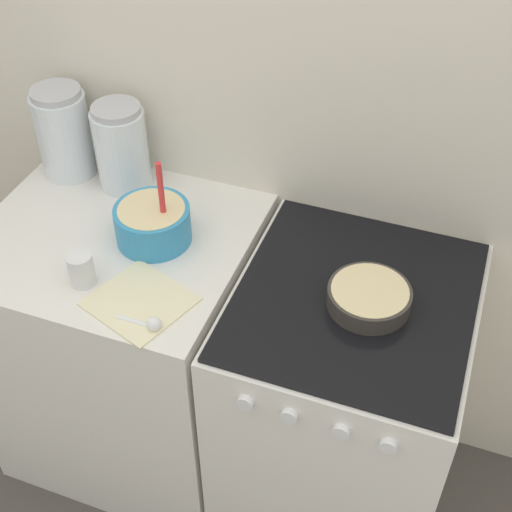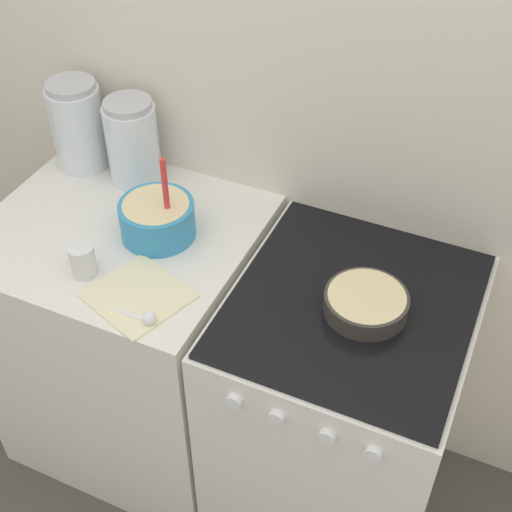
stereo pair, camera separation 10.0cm
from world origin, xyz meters
TOP-DOWN VIEW (x-y plane):
  - wall_back at (0.00, 0.69)m, footprint 4.50×0.05m
  - countertop_cabinet at (-0.38, 0.33)m, footprint 0.75×0.67m
  - stove at (0.32, 0.33)m, footprint 0.61×0.69m
  - mixing_bowl at (-0.25, 0.36)m, footprint 0.21×0.21m
  - baking_pan at (0.36, 0.32)m, footprint 0.21×0.21m
  - storage_jar_left at (-0.64, 0.57)m, footprint 0.16×0.16m
  - storage_jar_middle at (-0.45, 0.57)m, footprint 0.15×0.15m
  - tin_can at (-0.35, 0.15)m, footprint 0.07×0.07m
  - recipe_page at (-0.18, 0.13)m, footprint 0.29×0.28m
  - measuring_spoon at (-0.12, 0.06)m, footprint 0.12×0.04m

SIDE VIEW (x-z plane):
  - stove at x=0.32m, z-range 0.00..0.92m
  - countertop_cabinet at x=-0.38m, z-range 0.00..0.92m
  - recipe_page at x=-0.18m, z-range 0.92..0.93m
  - measuring_spoon at x=-0.12m, z-range 0.92..0.96m
  - baking_pan at x=0.36m, z-range 0.92..0.98m
  - tin_can at x=-0.35m, z-range 0.92..1.01m
  - mixing_bowl at x=-0.25m, z-range 0.85..1.11m
  - storage_jar_middle at x=-0.45m, z-range 0.90..1.17m
  - storage_jar_left at x=-0.64m, z-range 0.90..1.18m
  - wall_back at x=0.00m, z-range 0.00..2.40m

